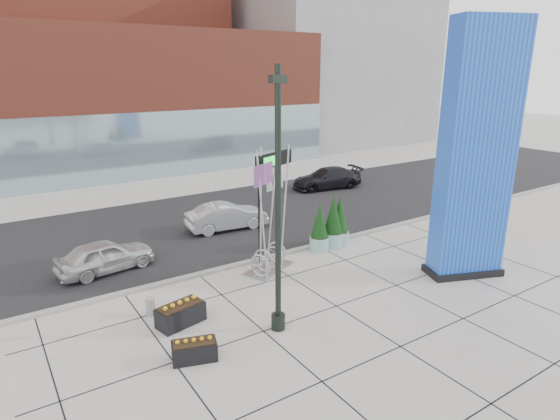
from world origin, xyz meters
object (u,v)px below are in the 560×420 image
public_art_sculpture (269,239)px  car_white_west (105,256)px  concrete_bollard (151,306)px  blue_pylon (476,158)px  lamp_post (278,231)px  overhead_street_sign (276,171)px  car_silver_mid (227,217)px

public_art_sculpture → car_white_west: public_art_sculpture is taller
concrete_bollard → car_white_west: 4.53m
car_white_west → blue_pylon: bearing=-132.4°
lamp_post → public_art_sculpture: lamp_post is taller
lamp_post → public_art_sculpture: 5.08m
overhead_street_sign → car_silver_mid: bearing=64.3°
public_art_sculpture → concrete_bollard: public_art_sculpture is taller
overhead_street_sign → car_silver_mid: size_ratio=1.14×
lamp_post → car_white_west: (-3.49, 7.62, -2.68)m
blue_pylon → overhead_street_sign: 7.66m
lamp_post → car_white_west: 8.80m
concrete_bollard → public_art_sculpture: bearing=10.5°
lamp_post → overhead_street_sign: size_ratio=1.71×
overhead_street_sign → concrete_bollard: bearing=169.6°
lamp_post → concrete_bollard: 5.35m
blue_pylon → public_art_sculpture: (-6.39, 4.67, -3.41)m
lamp_post → concrete_bollard: bearing=135.1°
lamp_post → car_white_west: bearing=114.6°
overhead_street_sign → car_white_west: size_ratio=1.23×
lamp_post → overhead_street_sign: bearing=57.7°
blue_pylon → lamp_post: 8.75m
lamp_post → concrete_bollard: (-3.13, 3.12, -3.02)m
public_art_sculpture → overhead_street_sign: bearing=-5.0°
car_white_west → car_silver_mid: size_ratio=0.93×
car_silver_mid → concrete_bollard: bearing=141.4°
public_art_sculpture → overhead_street_sign: 2.79m
car_white_west → concrete_bollard: bearing=176.2°
blue_pylon → overhead_street_sign: size_ratio=2.06×
concrete_bollard → overhead_street_sign: size_ratio=0.13×
lamp_post → car_silver_mid: size_ratio=1.95×
overhead_street_sign → car_silver_mid: overhead_street_sign is taller
lamp_post → public_art_sculpture: bearing=61.6°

